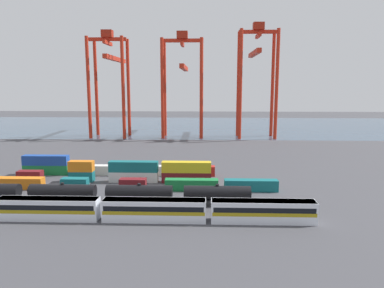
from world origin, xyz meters
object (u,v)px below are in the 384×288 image
at_px(freight_tank_row, 101,194).
at_px(shipping_container_6, 82,176).
at_px(passenger_train, 154,209).
at_px(shipping_container_1, 75,184).
at_px(shipping_container_12, 46,170).
at_px(gantry_crane_east, 257,69).
at_px(gantry_crane_west, 110,72).
at_px(shipping_container_15, 143,170).
at_px(gantry_crane_central, 183,75).
at_px(shipping_container_10, 186,177).

height_order(freight_tank_row, shipping_container_6, freight_tank_row).
xyz_separation_m(passenger_train, shipping_container_1, (-21.14, 19.02, -0.84)).
bearing_deg(shipping_container_12, gantry_crane_east, 48.57).
distance_m(passenger_train, gantry_crane_west, 117.13).
relative_size(shipping_container_6, gantry_crane_east, 0.12).
distance_m(freight_tank_row, shipping_container_6, 19.42).
bearing_deg(shipping_container_12, shipping_container_6, -29.59).
bearing_deg(shipping_container_6, shipping_container_15, 25.52).
distance_m(passenger_train, shipping_container_1, 28.45).
xyz_separation_m(shipping_container_12, gantry_crane_central, (32.34, 75.95, 27.07)).
bearing_deg(freight_tank_row, gantry_crane_west, 103.05).
xyz_separation_m(passenger_train, gantry_crane_central, (-1.49, 108.56, 26.23)).
height_order(freight_tank_row, gantry_crane_west, gantry_crane_west).
xyz_separation_m(shipping_container_12, gantry_crane_west, (-1.34, 75.69, 28.29)).
bearing_deg(passenger_train, freight_tank_row, 143.41).
bearing_deg(shipping_container_10, gantry_crane_east, 71.16).
relative_size(shipping_container_6, gantry_crane_west, 0.13).
distance_m(shipping_container_12, shipping_container_15, 26.20).
xyz_separation_m(shipping_container_10, shipping_container_12, (-38.18, 6.80, 0.00)).
bearing_deg(shipping_container_10, gantry_crane_west, 115.60).
bearing_deg(shipping_container_12, passenger_train, -43.95).
bearing_deg(shipping_container_15, shipping_container_10, -29.57).
bearing_deg(gantry_crane_central, freight_tank_row, -96.11).
bearing_deg(shipping_container_15, gantry_crane_west, 110.00).
relative_size(shipping_container_1, gantry_crane_east, 0.12).
bearing_deg(freight_tank_row, shipping_container_15, 79.15).
relative_size(gantry_crane_west, gantry_crane_east, 0.94).
distance_m(shipping_container_15, gantry_crane_west, 85.37).
distance_m(shipping_container_1, shipping_container_6, 6.83).
bearing_deg(shipping_container_15, shipping_container_6, -154.48).
bearing_deg(freight_tank_row, gantry_crane_central, 83.89).
distance_m(shipping_container_1, gantry_crane_west, 94.70).
relative_size(freight_tank_row, shipping_container_15, 4.99).
height_order(shipping_container_1, gantry_crane_east, gantry_crane_east).
bearing_deg(gantry_crane_central, passenger_train, -89.22).
distance_m(shipping_container_10, shipping_container_15, 13.77).
height_order(shipping_container_1, shipping_container_15, same).
relative_size(passenger_train, gantry_crane_east, 1.11).
height_order(shipping_container_1, shipping_container_6, same).
xyz_separation_m(shipping_container_12, gantry_crane_east, (66.03, 74.82, 29.60)).
height_order(freight_tank_row, gantry_crane_east, gantry_crane_east).
relative_size(freight_tank_row, shipping_container_6, 10.00).
height_order(shipping_container_15, gantry_crane_east, gantry_crane_east).
xyz_separation_m(freight_tank_row, shipping_container_10, (16.50, 16.80, -0.70)).
bearing_deg(passenger_train, shipping_container_10, 80.44).
bearing_deg(gantry_crane_west, shipping_container_15, -70.00).
bearing_deg(shipping_container_10, shipping_container_1, -165.07).
xyz_separation_m(shipping_container_1, gantry_crane_central, (19.65, 89.54, 27.07)).
bearing_deg(gantry_crane_central, shipping_container_1, -102.38).
bearing_deg(gantry_crane_east, gantry_crane_west, 179.26).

